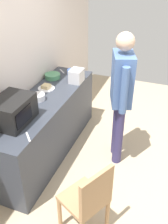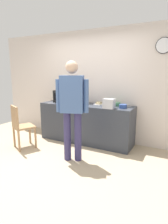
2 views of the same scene
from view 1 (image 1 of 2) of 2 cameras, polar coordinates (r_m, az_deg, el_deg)
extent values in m
plane|color=tan|center=(3.63, 9.36, -13.44)|extent=(6.00, 6.00, 0.00)
cube|color=silver|center=(3.44, -15.72, 9.39)|extent=(5.40, 0.10, 2.60)
cube|color=#333842|center=(3.71, -8.45, -3.12)|extent=(2.20, 0.62, 0.89)
cube|color=black|center=(3.00, -15.74, 0.35)|extent=(0.50, 0.38, 0.30)
cube|color=black|center=(2.86, -13.25, -0.97)|extent=(0.30, 0.01, 0.18)
cylinder|color=white|center=(3.72, -8.41, 5.24)|extent=(0.24, 0.24, 0.01)
cube|color=#D0B881|center=(3.71, -8.45, 5.69)|extent=(0.12, 0.12, 0.05)
cylinder|color=#33519E|center=(4.14, -2.64, 8.93)|extent=(0.16, 0.16, 0.08)
cylinder|color=#4C8E60|center=(4.03, -7.04, 7.98)|extent=(0.24, 0.24, 0.07)
cylinder|color=white|center=(3.44, -10.21, 3.31)|extent=(0.18, 0.18, 0.08)
cube|color=silver|center=(3.85, -1.69, 8.07)|extent=(0.22, 0.18, 0.20)
cube|color=silver|center=(4.27, -4.94, 9.05)|extent=(0.13, 0.14, 0.01)
cube|color=silver|center=(2.79, -12.37, -5.45)|extent=(0.14, 0.13, 0.01)
cylinder|color=navy|center=(3.66, 7.38, -3.25)|extent=(0.13, 0.13, 0.92)
cylinder|color=navy|center=(3.50, 7.67, -5.15)|extent=(0.13, 0.13, 0.92)
cube|color=#47669E|center=(3.18, 8.52, 7.27)|extent=(0.46, 0.36, 0.65)
cylinder|color=#47669E|center=(3.42, 8.03, 8.55)|extent=(0.09, 0.09, 0.58)
cylinder|color=#47669E|center=(2.97, 8.98, 4.67)|extent=(0.09, 0.09, 0.58)
sphere|color=#D1A889|center=(3.02, 9.24, 15.29)|extent=(0.22, 0.22, 0.22)
cylinder|color=#A87F56|center=(3.05, 0.12, -17.99)|extent=(0.04, 0.04, 0.45)
cylinder|color=#A87F56|center=(2.91, -5.45, -21.53)|extent=(0.04, 0.04, 0.45)
cylinder|color=#A87F56|center=(2.90, 5.24, -21.93)|extent=(0.04, 0.04, 0.45)
cube|color=#A87F56|center=(2.70, -0.13, -18.77)|extent=(0.54, 0.54, 0.04)
cube|color=#A87F56|center=(2.43, 2.85, -17.55)|extent=(0.38, 0.22, 0.45)
camera|label=2|loc=(5.21, 47.52, 11.71)|focal=30.51mm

